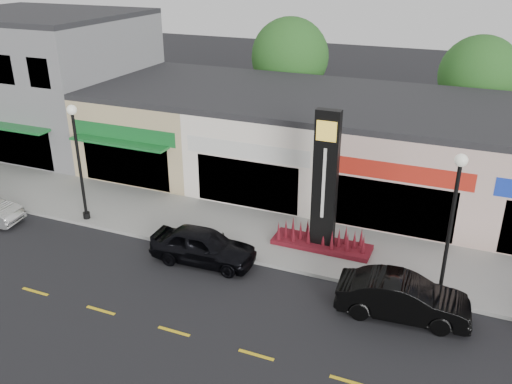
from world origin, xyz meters
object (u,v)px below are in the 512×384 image
(pylon_sign, at_px, (324,201))
(car_black_sedan, at_px, (203,246))
(lamp_west_near, at_px, (78,152))
(car_black_conv, at_px, (403,298))
(lamp_east_near, at_px, (453,213))

(pylon_sign, relative_size, car_black_sedan, 1.38)
(lamp_west_near, relative_size, car_black_conv, 1.21)
(lamp_west_near, distance_m, car_black_conv, 15.22)
(lamp_east_near, relative_size, car_black_conv, 1.21)
(car_black_sedan, xyz_separation_m, car_black_conv, (8.06, -0.53, 0.00))
(pylon_sign, bearing_deg, car_black_sedan, -146.08)
(pylon_sign, distance_m, car_black_conv, 5.35)
(lamp_west_near, height_order, pylon_sign, pylon_sign)
(lamp_west_near, bearing_deg, car_black_conv, -6.33)
(lamp_east_near, bearing_deg, car_black_conv, -124.11)
(lamp_west_near, bearing_deg, lamp_east_near, 0.00)
(lamp_east_near, distance_m, car_black_sedan, 9.65)
(car_black_sedan, height_order, car_black_conv, car_black_conv)
(lamp_west_near, xyz_separation_m, lamp_east_near, (16.00, 0.00, 0.00))
(car_black_sedan, bearing_deg, lamp_east_near, -85.75)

